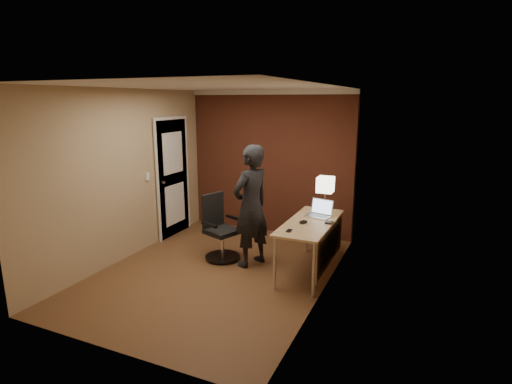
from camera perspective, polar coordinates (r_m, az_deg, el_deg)
room at (r=6.78m, az=-1.45°, el=4.84°), size 4.00×4.00×4.00m
desk at (r=5.48m, az=8.49°, el=-5.54°), size 0.60×1.50×0.73m
desk_lamp at (r=5.78m, az=9.88°, el=0.98°), size 0.22×0.22×0.54m
laptop at (r=5.72m, az=9.13°, el=-2.77°), size 0.38×0.32×0.23m
mouse at (r=5.36m, az=6.75°, el=-4.29°), size 0.09×0.11×0.03m
phone at (r=5.04m, az=4.75°, el=-5.53°), size 0.07×0.12×0.01m
wallet at (r=5.42m, az=10.40°, el=-4.30°), size 0.09×0.11×0.02m
office_chair at (r=6.00m, az=-5.23°, el=-5.60°), size 0.56×0.61×0.96m
person at (r=5.62m, az=-0.72°, el=-2.05°), size 0.62×0.74×1.74m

